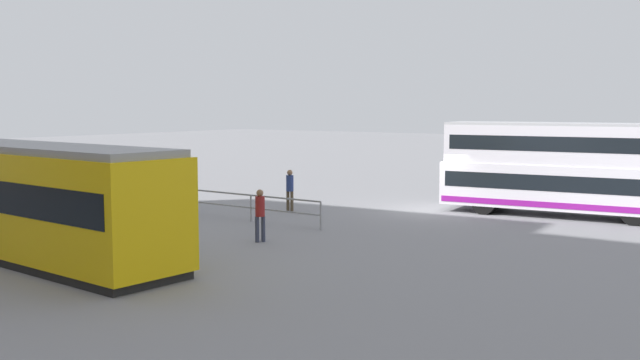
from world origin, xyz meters
The scene contains 7 objects.
ground_plane centered at (0.00, 0.00, 0.00)m, with size 160.00×160.00×0.00m, color gray.
double_decker_bus centered at (-4.90, -1.98, 1.97)m, with size 10.22×3.51×3.86m.
tram_yellow centered at (7.09, 15.42, 1.78)m, with size 14.59×3.74×3.43m.
pedestrian_near_railing centered at (5.30, 3.38, 1.05)m, with size 0.36×0.33×1.81m.
pedestrian_crossing centered at (1.84, 9.61, 1.03)m, with size 0.44×0.44×1.78m.
pedestrian_railing centered at (4.89, 6.47, 0.73)m, with size 6.86×0.20×1.08m.
info_sign centered at (9.71, 5.91, 1.65)m, with size 1.09×0.13×2.39m.
Camera 1 is at (-13.61, 28.35, 4.57)m, focal length 40.98 mm.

